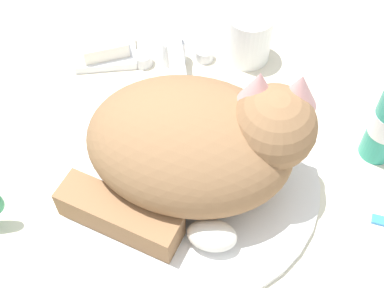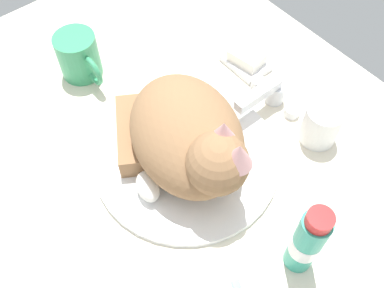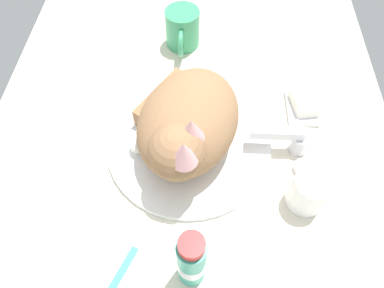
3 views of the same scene
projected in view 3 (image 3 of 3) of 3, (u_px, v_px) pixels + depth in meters
The scene contains 9 objects.
ground_plane at pixel (189, 149), 70.67cm from camera, with size 110.00×82.50×3.00cm, color silver.
sink_basin at pixel (189, 143), 68.93cm from camera, with size 32.03×32.03×1.14cm, color white.
faucet at pixel (293, 141), 66.46cm from camera, with size 11.92×11.78×6.29cm.
cat at pixel (185, 125), 61.90cm from camera, with size 30.56×23.65×16.44cm.
coffee_mug at pixel (182, 29), 81.56cm from camera, with size 12.17×7.97×8.94cm.
rinse_cup at pixel (309, 192), 59.67cm from camera, with size 6.51×6.51×7.58cm.
soap_dish at pixel (302, 108), 73.74cm from camera, with size 9.00×6.40×1.20cm, color white.
soap_bar at pixel (304, 102), 72.25cm from camera, with size 6.61×4.57×2.34cm, color white.
toothpaste_bottle at pixel (192, 261), 50.03cm from camera, with size 4.29×4.29×15.38cm.
Camera 3 is at (37.65, 2.50, 58.26)cm, focal length 32.80 mm.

